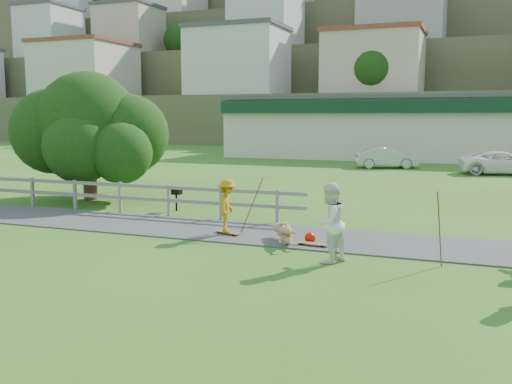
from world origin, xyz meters
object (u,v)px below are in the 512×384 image
skater_fallen (285,233)px  skater_rider (227,209)px  car_silver (386,158)px  bbq (176,200)px  tree (89,147)px  car_white (503,163)px  spectator_a (329,223)px

skater_fallen → skater_rider: bearing=134.8°
car_silver → bbq: (-4.57, -20.51, -0.28)m
skater_fallen → car_silver: bearing=59.8°
skater_fallen → bbq: size_ratio=2.07×
skater_rider → bbq: bearing=32.1°
skater_fallen → bbq: bearing=113.3°
car_silver → bbq: size_ratio=5.14×
bbq → skater_rider: bearing=-41.9°
skater_rider → tree: (-8.32, 4.61, 1.42)m
car_white → bbq: 22.01m
spectator_a → bbq: 8.76m
spectator_a → car_white: spectator_a is taller
spectator_a → car_white: bearing=-164.2°
spectator_a → skater_fallen: bearing=-106.5°
spectator_a → skater_rider: bearing=-92.0°
skater_rider → bbq: (-3.52, 3.29, -0.37)m
tree → spectator_a: bearing=-29.0°
car_silver → skater_rider: bearing=158.3°
car_white → spectator_a: bearing=157.0°
skater_rider → car_silver: size_ratio=0.37×
car_silver → car_white: bearing=-123.9°
car_silver → skater_fallen: bearing=162.9°
tree → bbq: (4.80, -1.31, -1.79)m
tree → bbq: tree is taller
skater_fallen → bbq: bbq is taller
skater_rider → bbq: size_ratio=1.92×
skater_rider → skater_fallen: size_ratio=0.93×
skater_fallen → spectator_a: spectator_a is taller
car_silver → car_white: car_white is taller
skater_rider → tree: size_ratio=0.23×
skater_fallen → car_silver: (-0.86, 24.25, 0.38)m
car_white → bbq: (-11.70, -18.64, -0.28)m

